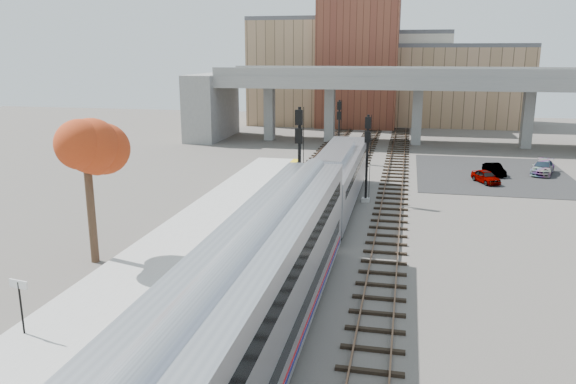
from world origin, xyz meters
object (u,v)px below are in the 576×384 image
at_px(signal_mast_far, 339,133).
at_px(car_a, 486,177).
at_px(tree, 86,149).
at_px(signal_mast_near, 299,164).
at_px(car_b, 494,169).
at_px(locomotive, 337,177).
at_px(coach, 258,297).
at_px(car_c, 543,167).
at_px(signal_mast_mid, 367,160).

bearing_deg(signal_mast_far, car_a, -27.51).
xyz_separation_m(signal_mast_far, tree, (-9.53, -31.93, 3.19)).
distance_m(signal_mast_near, car_b, 23.91).
bearing_deg(signal_mast_far, tree, -106.62).
bearing_deg(locomotive, coach, -90.00).
bearing_deg(tree, locomotive, 50.46).
height_order(signal_mast_far, tree, tree).
relative_size(signal_mast_far, car_c, 1.47).
distance_m(locomotive, coach, 22.61).
xyz_separation_m(locomotive, signal_mast_near, (-2.10, -4.07, 1.71)).
bearing_deg(coach, car_b, 70.37).
relative_size(tree, car_a, 2.57).
xyz_separation_m(signal_mast_near, tree, (-9.53, -10.02, 2.30)).
xyz_separation_m(signal_mast_near, car_a, (14.00, 14.62, -3.38)).
distance_m(car_a, car_c, 7.60).
bearing_deg(car_b, tree, -144.28).
xyz_separation_m(locomotive, car_a, (11.90, 10.55, -1.67)).
height_order(signal_mast_mid, car_c, signal_mast_mid).
distance_m(tree, car_b, 37.91).
distance_m(signal_mast_near, signal_mast_mid, 7.27).
height_order(coach, car_b, coach).
xyz_separation_m(signal_mast_far, car_c, (19.73, -2.30, -2.42)).
distance_m(signal_mast_mid, car_b, 16.69).
bearing_deg(car_c, signal_mast_far, -168.73).
height_order(signal_mast_near, signal_mast_mid, signal_mast_near).
relative_size(locomotive, car_b, 5.71).
relative_size(signal_mast_mid, car_c, 1.52).
relative_size(locomotive, signal_mast_near, 2.45).
bearing_deg(car_a, coach, -133.74).
bearing_deg(car_c, car_b, -144.26).
bearing_deg(signal_mast_mid, signal_mast_far, 104.42).
bearing_deg(signal_mast_mid, car_c, 41.12).
xyz_separation_m(tree, car_a, (23.54, 24.64, -5.69)).
bearing_deg(signal_mast_mid, signal_mast_near, -124.50).
bearing_deg(tree, coach, -36.21).
bearing_deg(signal_mast_near, car_a, 46.23).
height_order(tree, car_c, tree).
height_order(signal_mast_near, tree, tree).
distance_m(locomotive, car_c, 23.56).
xyz_separation_m(locomotive, tree, (-11.63, -14.09, 4.01)).
bearing_deg(signal_mast_far, car_b, -13.91).
height_order(locomotive, tree, tree).
height_order(signal_mast_far, car_b, signal_mast_far).
distance_m(tree, car_a, 34.55).
relative_size(locomotive, signal_mast_mid, 2.83).
xyz_separation_m(tree, car_b, (24.72, 28.17, -5.70)).
bearing_deg(car_a, car_c, 17.11).
relative_size(signal_mast_mid, car_a, 2.04).
bearing_deg(signal_mast_mid, car_b, 47.71).
relative_size(signal_mast_mid, tree, 0.79).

